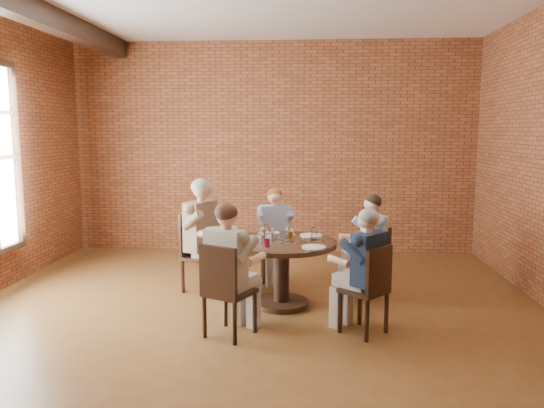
# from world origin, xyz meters

# --- Properties ---
(floor) EXTENTS (7.00, 7.00, 0.00)m
(floor) POSITION_xyz_m (0.00, 0.00, 0.00)
(floor) COLOR brown
(floor) RESTS_ON ground
(wall_back) EXTENTS (7.00, 0.00, 7.00)m
(wall_back) POSITION_xyz_m (0.00, 3.50, 1.70)
(wall_back) COLOR brown
(wall_back) RESTS_ON ground
(wall_front) EXTENTS (7.00, 0.00, 7.00)m
(wall_front) POSITION_xyz_m (0.00, -3.50, 1.70)
(wall_front) COLOR brown
(wall_front) RESTS_ON ground
(dining_table) EXTENTS (1.25, 1.25, 0.75)m
(dining_table) POSITION_xyz_m (0.30, 0.69, 0.53)
(dining_table) COLOR black
(dining_table) RESTS_ON floor
(chair_a) EXTENTS (0.48, 0.48, 0.89)m
(chair_a) POSITION_xyz_m (1.37, 1.02, 0.49)
(chair_a) COLOR black
(chair_a) RESTS_ON floor
(diner_a) EXTENTS (0.70, 0.62, 1.24)m
(diner_a) POSITION_xyz_m (1.30, 1.00, 0.62)
(diner_a) COLOR teal
(diner_a) RESTS_ON floor
(chair_b) EXTENTS (0.42, 0.42, 0.88)m
(chair_b) POSITION_xyz_m (0.15, 1.77, 0.48)
(chair_b) COLOR black
(chair_b) RESTS_ON floor
(diner_b) EXTENTS (0.54, 0.63, 1.23)m
(diner_b) POSITION_xyz_m (0.16, 1.70, 0.61)
(diner_b) COLOR #8794AC
(diner_b) RESTS_ON floor
(chair_c) EXTENTS (0.61, 0.61, 0.97)m
(chair_c) POSITION_xyz_m (-0.75, 1.21, 0.52)
(chair_c) COLOR black
(chair_c) RESTS_ON floor
(diner_c) EXTENTS (0.87, 0.81, 1.39)m
(diner_c) POSITION_xyz_m (-0.67, 1.17, 0.70)
(diner_c) COLOR brown
(diner_c) RESTS_ON floor
(chair_d) EXTENTS (0.55, 0.55, 0.92)m
(chair_d) POSITION_xyz_m (-0.19, -0.30, 0.50)
(chair_d) COLOR black
(chair_d) RESTS_ON floor
(diner_d) EXTENTS (0.73, 0.78, 1.30)m
(diner_d) POSITION_xyz_m (-0.16, -0.22, 0.65)
(diner_d) COLOR beige
(diner_d) RESTS_ON floor
(chair_e) EXTENTS (0.54, 0.54, 0.89)m
(chair_e) POSITION_xyz_m (1.19, -0.12, 0.49)
(chair_e) COLOR black
(chair_e) RESTS_ON floor
(diner_e) EXTENTS (0.75, 0.74, 1.24)m
(diner_e) POSITION_xyz_m (1.14, -0.07, 0.62)
(diner_e) COLOR #182944
(diner_e) RESTS_ON floor
(plate_a) EXTENTS (0.26, 0.26, 0.01)m
(plate_a) POSITION_xyz_m (0.63, 1.00, 0.76)
(plate_a) COLOR white
(plate_a) RESTS_ON dining_table
(plate_b) EXTENTS (0.26, 0.26, 0.01)m
(plate_b) POSITION_xyz_m (0.12, 1.11, 0.76)
(plate_b) COLOR white
(plate_b) RESTS_ON dining_table
(plate_c) EXTENTS (0.26, 0.26, 0.01)m
(plate_c) POSITION_xyz_m (-0.09, 0.80, 0.76)
(plate_c) COLOR white
(plate_c) RESTS_ON dining_table
(plate_d) EXTENTS (0.26, 0.26, 0.01)m
(plate_d) POSITION_xyz_m (0.66, 0.37, 0.76)
(plate_d) COLOR white
(plate_d) RESTS_ON dining_table
(glass_a) EXTENTS (0.07, 0.07, 0.14)m
(glass_a) POSITION_xyz_m (0.66, 0.79, 0.82)
(glass_a) COLOR white
(glass_a) RESTS_ON dining_table
(glass_b) EXTENTS (0.07, 0.07, 0.14)m
(glass_b) POSITION_xyz_m (0.39, 0.81, 0.82)
(glass_b) COLOR white
(glass_b) RESTS_ON dining_table
(glass_c) EXTENTS (0.07, 0.07, 0.14)m
(glass_c) POSITION_xyz_m (0.11, 0.95, 0.82)
(glass_c) COLOR white
(glass_c) RESTS_ON dining_table
(glass_d) EXTENTS (0.07, 0.07, 0.14)m
(glass_d) POSITION_xyz_m (0.19, 0.73, 0.82)
(glass_d) COLOR white
(glass_d) RESTS_ON dining_table
(glass_e) EXTENTS (0.07, 0.07, 0.14)m
(glass_e) POSITION_xyz_m (0.10, 0.55, 0.82)
(glass_e) COLOR white
(glass_e) RESTS_ON dining_table
(glass_f) EXTENTS (0.07, 0.07, 0.14)m
(glass_f) POSITION_xyz_m (0.15, 0.38, 0.82)
(glass_f) COLOR white
(glass_f) RESTS_ON dining_table
(smartphone) EXTENTS (0.09, 0.14, 0.01)m
(smartphone) POSITION_xyz_m (0.68, 0.42, 0.75)
(smartphone) COLOR black
(smartphone) RESTS_ON dining_table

